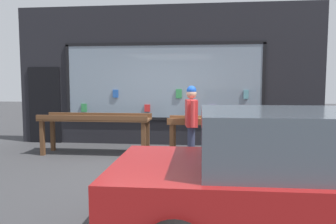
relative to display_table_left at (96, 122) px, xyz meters
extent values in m
plane|color=#38383A|center=(1.50, -1.01, -0.76)|extent=(40.00, 40.00, 0.00)
cube|color=black|center=(1.50, 1.39, 1.09)|extent=(8.13, 0.20, 3.71)
cube|color=gray|center=(1.43, 1.26, 0.94)|extent=(5.21, 0.03, 1.98)
cube|color=black|center=(1.43, 1.26, 1.93)|extent=(5.29, 0.06, 0.08)
cube|color=black|center=(1.43, 1.26, -0.06)|extent=(5.29, 0.06, 0.08)
cube|color=black|center=(-1.18, 1.26, 0.94)|extent=(0.08, 0.06, 1.98)
cube|color=black|center=(4.03, 1.26, 0.94)|extent=(0.08, 0.06, 1.98)
cube|color=#338C4C|center=(-0.74, 1.22, 0.23)|extent=(0.15, 0.03, 0.23)
cube|color=#2659B2|center=(0.15, 1.22, 0.62)|extent=(0.15, 0.03, 0.21)
cube|color=red|center=(1.01, 1.22, 0.23)|extent=(0.15, 0.03, 0.19)
cube|color=#338C4C|center=(1.86, 1.22, 0.62)|extent=(0.16, 0.03, 0.24)
cube|color=#994CA5|center=(2.74, 1.22, 0.23)|extent=(0.16, 0.03, 0.18)
cube|color=#5999A5|center=(3.59, 1.22, 0.61)|extent=(0.13, 0.03, 0.23)
cube|color=black|center=(-1.88, 1.26, 0.29)|extent=(0.90, 0.04, 2.10)
cube|color=brown|center=(-1.18, -0.27, -0.36)|extent=(0.09, 0.09, 0.80)
cube|color=brown|center=(1.18, -0.26, -0.36)|extent=(0.09, 0.09, 0.80)
cube|color=brown|center=(-1.19, 0.26, -0.36)|extent=(0.09, 0.09, 0.80)
cube|color=brown|center=(1.18, 0.27, -0.36)|extent=(0.09, 0.09, 0.80)
cube|color=brown|center=(0.00, 0.00, 0.06)|extent=(2.57, 0.71, 0.04)
cube|color=brown|center=(0.00, -0.32, 0.12)|extent=(2.57, 0.08, 0.12)
cube|color=brown|center=(0.00, 0.31, 0.12)|extent=(2.57, 0.08, 0.12)
cube|color=silver|center=(-1.15, 0.06, 0.09)|extent=(0.17, 0.23, 0.02)
cube|color=#338C4C|center=(-0.77, 0.03, 0.09)|extent=(0.16, 0.21, 0.02)
cube|color=silver|center=(-0.48, -0.05, 0.10)|extent=(0.16, 0.21, 0.03)
cube|color=#338C4C|center=(-0.14, -0.09, 0.09)|extent=(0.17, 0.24, 0.03)
cube|color=black|center=(0.15, 0.09, 0.09)|extent=(0.17, 0.25, 0.03)
cube|color=black|center=(0.50, -0.04, 0.10)|extent=(0.17, 0.24, 0.03)
cube|color=orange|center=(0.77, 0.06, 0.09)|extent=(0.19, 0.25, 0.02)
cube|color=#994CA5|center=(1.09, 0.05, 0.09)|extent=(0.21, 0.23, 0.03)
cube|color=brown|center=(1.82, -0.27, -0.38)|extent=(0.09, 0.09, 0.76)
cube|color=brown|center=(4.18, -0.25, -0.38)|extent=(0.09, 0.09, 0.76)
cube|color=brown|center=(1.82, 0.25, -0.38)|extent=(0.09, 0.09, 0.76)
cube|color=brown|center=(4.18, 0.27, -0.38)|extent=(0.09, 0.09, 0.76)
cube|color=brown|center=(3.00, 0.00, 0.02)|extent=(2.57, 0.70, 0.04)
cube|color=brown|center=(3.00, -0.31, 0.08)|extent=(2.57, 0.08, 0.12)
cube|color=brown|center=(3.00, 0.31, 0.08)|extent=(2.57, 0.08, 0.12)
cube|color=#994CA5|center=(1.83, -0.18, 0.05)|extent=(0.15, 0.20, 0.02)
cube|color=yellow|center=(2.16, 0.06, 0.06)|extent=(0.20, 0.25, 0.03)
cube|color=silver|center=(2.40, 0.21, 0.05)|extent=(0.21, 0.26, 0.02)
cube|color=#5999A5|center=(2.71, -0.05, 0.05)|extent=(0.16, 0.23, 0.02)
cube|color=#5999A5|center=(3.02, -0.22, 0.05)|extent=(0.18, 0.23, 0.03)
cube|color=red|center=(3.24, 0.14, 0.06)|extent=(0.16, 0.20, 0.03)
cube|color=yellow|center=(3.58, 0.04, 0.05)|extent=(0.16, 0.24, 0.02)
cube|color=red|center=(3.85, -0.10, 0.06)|extent=(0.18, 0.20, 0.03)
cube|color=silver|center=(4.09, 0.22, 0.06)|extent=(0.16, 0.21, 0.03)
cylinder|color=#2D334C|center=(2.27, -0.71, -0.37)|extent=(0.14, 0.14, 0.78)
cylinder|color=#2D334C|center=(2.25, -0.56, -0.37)|extent=(0.14, 0.14, 0.78)
cube|color=red|center=(2.26, -0.64, 0.29)|extent=(0.28, 0.46, 0.55)
cylinder|color=red|center=(2.30, -0.91, 0.30)|extent=(0.09, 0.09, 0.52)
cylinder|color=red|center=(2.22, -0.36, 0.30)|extent=(0.09, 0.09, 0.52)
sphere|color=tan|center=(2.26, -0.64, 0.69)|extent=(0.21, 0.21, 0.21)
sphere|color=blue|center=(2.26, -0.64, 0.75)|extent=(0.20, 0.20, 0.20)
ellipsoid|color=#99724C|center=(2.69, -0.96, -0.50)|extent=(0.36, 0.46, 0.23)
ellipsoid|color=black|center=(2.69, -0.96, -0.49)|extent=(0.32, 0.31, 0.25)
sphere|color=#99724C|center=(2.78, -0.74, -0.45)|extent=(0.21, 0.21, 0.21)
cylinder|color=#99724C|center=(2.60, -1.17, -0.46)|extent=(0.06, 0.10, 0.12)
cylinder|color=#99724C|center=(2.79, -0.87, -0.69)|extent=(0.04, 0.04, 0.15)
cylinder|color=#99724C|center=(2.68, -0.83, -0.69)|extent=(0.04, 0.04, 0.15)
cylinder|color=#99724C|center=(2.70, -1.09, -0.69)|extent=(0.04, 0.04, 0.15)
cylinder|color=#99724C|center=(2.59, -1.05, -0.69)|extent=(0.04, 0.04, 0.15)
cube|color=black|center=(5.02, -0.41, -0.31)|extent=(0.62, 0.41, 0.89)
cube|color=brown|center=(5.02, -0.41, -0.31)|extent=(0.61, 0.20, 0.07)
cube|color=black|center=(4.89, 0.11, -0.31)|extent=(0.62, 0.41, 0.89)
cube|color=brown|center=(4.89, 0.11, -0.31)|extent=(0.61, 0.20, 0.07)
cube|color=#A51919|center=(3.67, -3.97, -0.19)|extent=(4.21, 1.76, 0.55)
cube|color=#4C5660|center=(3.67, -3.97, 0.37)|extent=(2.36, 1.53, 0.56)
cylinder|color=black|center=(2.28, -3.13, -0.46)|extent=(0.60, 0.19, 0.60)
camera|label=1|loc=(2.52, -7.36, 0.94)|focal=35.00mm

